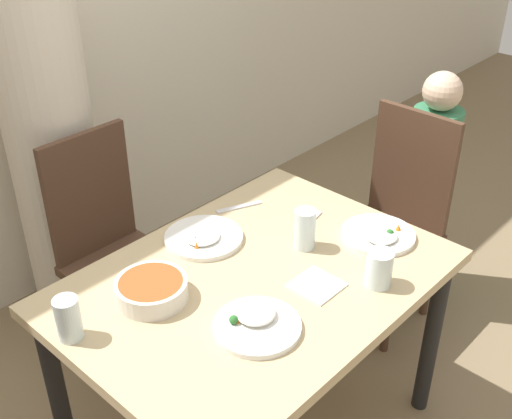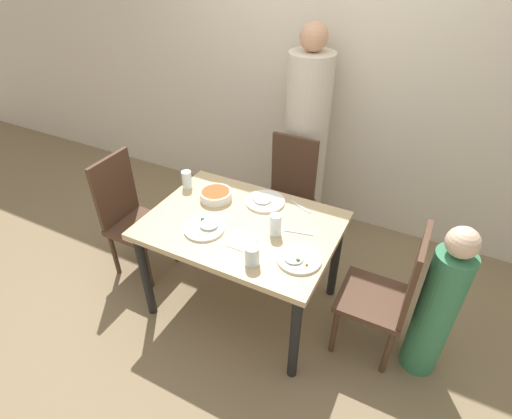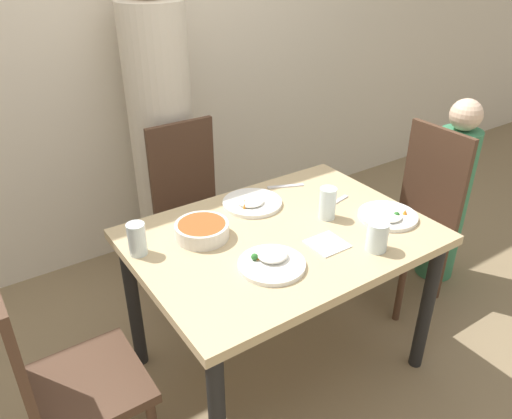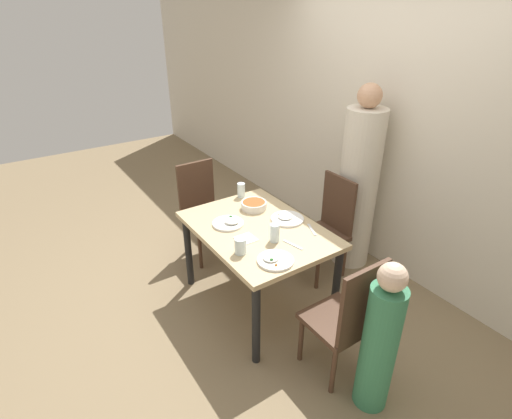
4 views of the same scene
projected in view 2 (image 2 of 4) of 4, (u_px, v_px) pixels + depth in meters
The scene contains 18 objects.
ground_plane at pixel (244, 301), 2.96m from camera, with size 10.00×10.00×0.00m, color #847051.
wall_back at pixel (324, 67), 3.18m from camera, with size 10.00×0.06×2.70m.
dining_table at pixel (242, 234), 2.58m from camera, with size 1.20×0.87×0.74m.
chair_adult_spot at pixel (288, 193), 3.24m from camera, with size 0.40×0.40×0.95m.
chair_child_spot at pixel (388, 293), 2.36m from camera, with size 0.40×0.40×0.95m.
chair_empty_left at pixel (131, 215), 3.00m from camera, with size 0.40×0.40×0.95m.
person_adult at pixel (306, 143), 3.31m from camera, with size 0.36×0.36×1.73m.
person_child at pixel (437, 308), 2.25m from camera, with size 0.22×0.22×1.08m.
bowl_curry at pixel (216, 195), 2.73m from camera, with size 0.22×0.22×0.06m.
plate_rice_adult at pixel (205, 227), 2.46m from camera, with size 0.25×0.25×0.05m.
plate_rice_child at pixel (298, 259), 2.24m from camera, with size 0.25×0.25×0.04m.
plate_noodles at pixel (265, 201), 2.71m from camera, with size 0.27×0.27×0.05m.
glass_water_tall at pixel (275, 225), 2.40m from camera, with size 0.07×0.07×0.14m.
glass_water_short at pixel (252, 255), 2.19m from camera, with size 0.08×0.08×0.12m.
glass_water_center at pixel (187, 180), 2.83m from camera, with size 0.07×0.07×0.13m.
napkin_folded at pixel (242, 242), 2.37m from camera, with size 0.14×0.14×0.01m.
fork_steel at pixel (298, 232), 2.45m from camera, with size 0.18×0.06×0.01m.
spoon_steel at pixel (301, 207), 2.67m from camera, with size 0.17×0.09×0.01m.
Camera 2 is at (0.99, -1.75, 2.27)m, focal length 28.00 mm.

